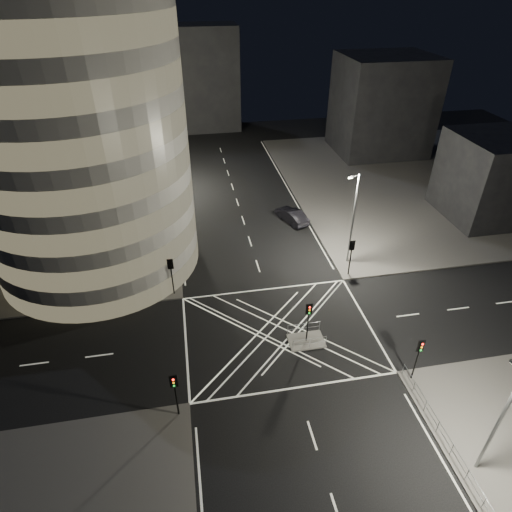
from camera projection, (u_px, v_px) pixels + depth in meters
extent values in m
plane|color=black|center=(279.00, 332.00, 36.99)|extent=(120.00, 120.00, 0.00)
cube|color=#585653|center=(11.00, 213.00, 54.61)|extent=(42.00, 42.00, 0.15)
cube|color=#585653|center=(429.00, 180.00, 63.24)|extent=(42.00, 42.00, 0.15)
cube|color=slate|center=(306.00, 341.00, 36.03)|extent=(3.00, 2.00, 0.15)
cylinder|color=#97958F|center=(78.00, 146.00, 38.90)|extent=(20.00, 20.00, 25.00)
cube|color=#97958F|center=(68.00, 93.00, 61.64)|extent=(24.00, 16.00, 22.00)
cube|color=black|center=(382.00, 105.00, 69.12)|extent=(14.00, 12.00, 15.00)
cube|color=black|center=(493.00, 177.00, 51.58)|extent=(10.00, 10.00, 10.00)
cube|color=black|center=(189.00, 80.00, 78.55)|extent=(18.00, 8.00, 18.00)
cylinder|color=black|center=(154.00, 267.00, 41.64)|extent=(0.32, 0.32, 3.68)
ellipsoid|color=black|center=(150.00, 241.00, 39.99)|extent=(4.00, 4.00, 4.60)
cylinder|color=black|center=(155.00, 238.00, 46.70)|extent=(0.32, 0.32, 3.04)
ellipsoid|color=black|center=(152.00, 217.00, 45.24)|extent=(3.91, 3.91, 4.50)
cylinder|color=black|center=(155.00, 209.00, 51.38)|extent=(0.32, 0.32, 3.78)
ellipsoid|color=black|center=(152.00, 185.00, 49.63)|extent=(4.48, 4.48, 5.16)
cylinder|color=black|center=(156.00, 189.00, 56.35)|extent=(0.32, 0.32, 3.46)
ellipsoid|color=black|center=(153.00, 167.00, 54.58)|extent=(5.17, 5.17, 5.95)
cylinder|color=black|center=(157.00, 174.00, 61.46)|extent=(0.32, 0.32, 2.65)
ellipsoid|color=black|center=(155.00, 159.00, 60.17)|extent=(3.53, 3.53, 4.06)
cylinder|color=black|center=(173.00, 281.00, 40.29)|extent=(0.12, 0.12, 3.00)
cube|color=black|center=(170.00, 264.00, 39.20)|extent=(0.28, 0.22, 0.90)
cube|color=black|center=(170.00, 264.00, 39.20)|extent=(0.55, 0.04, 1.10)
cylinder|color=black|center=(177.00, 400.00, 29.22)|extent=(0.12, 0.12, 3.00)
cube|color=black|center=(174.00, 381.00, 28.13)|extent=(0.28, 0.22, 0.90)
cube|color=black|center=(174.00, 381.00, 28.13)|extent=(0.55, 0.04, 1.10)
cylinder|color=black|center=(350.00, 262.00, 42.91)|extent=(0.12, 0.12, 3.00)
cube|color=black|center=(352.00, 245.00, 41.81)|extent=(0.28, 0.22, 0.90)
cube|color=black|center=(352.00, 245.00, 41.81)|extent=(0.55, 0.04, 1.10)
cylinder|color=black|center=(415.00, 365.00, 31.84)|extent=(0.12, 0.12, 3.00)
cube|color=black|center=(421.00, 346.00, 30.74)|extent=(0.28, 0.22, 0.90)
cube|color=black|center=(421.00, 346.00, 30.74)|extent=(0.55, 0.04, 1.10)
cylinder|color=black|center=(307.00, 327.00, 35.14)|extent=(0.12, 0.12, 3.00)
cube|color=black|center=(309.00, 309.00, 34.05)|extent=(0.28, 0.22, 0.90)
cube|color=black|center=(309.00, 309.00, 34.05)|extent=(0.55, 0.04, 1.10)
cylinder|color=slate|center=(160.00, 222.00, 42.45)|extent=(0.20, 0.20, 10.00)
cylinder|color=slate|center=(159.00, 177.00, 39.80)|extent=(0.90, 0.10, 0.10)
cube|color=slate|center=(164.00, 177.00, 39.92)|extent=(0.50, 0.25, 0.18)
cube|color=white|center=(164.00, 178.00, 39.98)|extent=(0.42, 0.20, 0.05)
cylinder|color=slate|center=(161.00, 157.00, 57.10)|extent=(0.20, 0.20, 10.00)
cylinder|color=slate|center=(160.00, 120.00, 54.45)|extent=(0.90, 0.10, 0.10)
cube|color=slate|center=(163.00, 121.00, 54.57)|extent=(0.50, 0.25, 0.18)
cube|color=white|center=(163.00, 122.00, 54.63)|extent=(0.42, 0.20, 0.05)
cylinder|color=slate|center=(353.00, 220.00, 42.84)|extent=(0.20, 0.20, 10.00)
cylinder|color=slate|center=(355.00, 175.00, 40.05)|extent=(0.90, 0.10, 0.10)
cube|color=slate|center=(350.00, 177.00, 40.04)|extent=(0.50, 0.25, 0.18)
cube|color=white|center=(350.00, 178.00, 40.10)|extent=(0.42, 0.20, 0.05)
cylinder|color=slate|center=(501.00, 417.00, 24.12)|extent=(0.20, 0.20, 10.00)
cube|color=slate|center=(445.00, 438.00, 27.94)|extent=(0.06, 11.70, 1.10)
cube|color=slate|center=(310.00, 343.00, 34.94)|extent=(2.80, 0.06, 1.10)
cube|color=slate|center=(304.00, 328.00, 36.41)|extent=(2.80, 0.06, 1.10)
imported|color=black|center=(292.00, 216.00, 52.55)|extent=(3.51, 5.37, 1.67)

